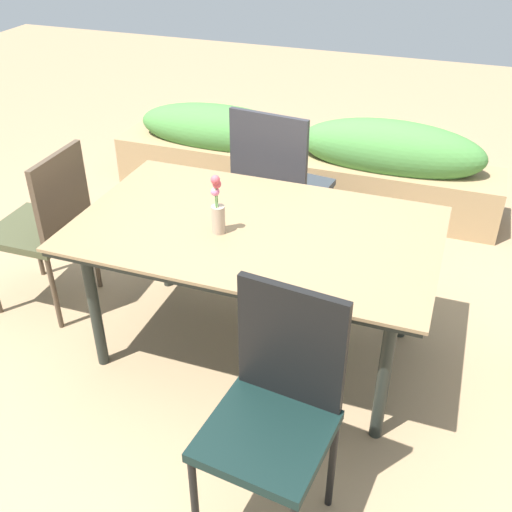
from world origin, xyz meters
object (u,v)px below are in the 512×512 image
dining_table (256,238)px  chair_end_left (47,221)px  chair_far_side (278,181)px  flower_vase (218,210)px  chair_near_right (276,405)px  planter_box (303,159)px

dining_table → chair_end_left: size_ratio=1.79×
chair_far_side → flower_vase: 0.98m
chair_near_right → planter_box: size_ratio=0.35×
chair_near_right → flower_vase: flower_vase is taller
chair_end_left → chair_far_side: size_ratio=0.92×
planter_box → dining_table: bearing=-81.6°
flower_vase → planter_box: flower_vase is taller
dining_table → chair_far_side: size_ratio=1.65×
chair_end_left → chair_near_right: 1.78m
flower_vase → chair_near_right: bearing=-55.1°
chair_far_side → planter_box: bearing=102.9°
dining_table → chair_end_left: (-1.18, 0.00, -0.13)m
dining_table → chair_end_left: 1.19m
dining_table → planter_box: size_ratio=0.58×
dining_table → chair_near_right: bearing=-66.0°
flower_vase → dining_table: bearing=36.3°
chair_end_left → flower_vase: size_ratio=3.23×
chair_far_side → planter_box: (-0.09, 0.87, -0.23)m
dining_table → chair_near_right: 0.94m
chair_far_side → chair_near_right: bearing=-65.0°
chair_end_left → chair_near_right: size_ratio=0.94×
chair_end_left → flower_vase: (1.04, -0.11, 0.31)m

